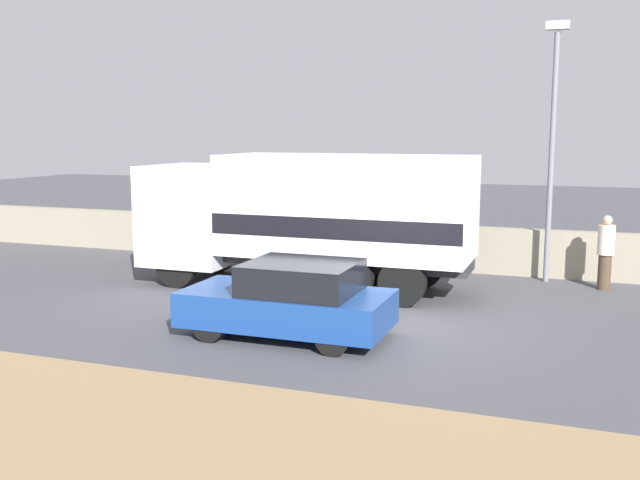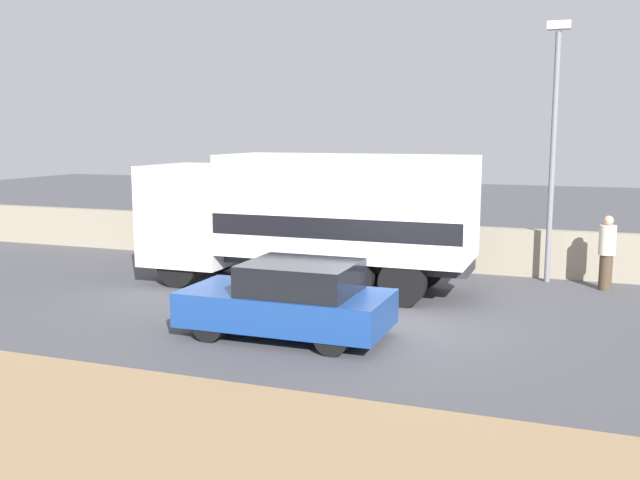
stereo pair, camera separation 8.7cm
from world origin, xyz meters
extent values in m
plane|color=#47474C|center=(0.00, 0.00, 0.00)|extent=(80.00, 80.00, 0.00)
cube|color=#937551|center=(0.00, -6.03, 0.02)|extent=(60.00, 4.08, 0.04)
cube|color=gray|center=(0.00, 6.15, 0.63)|extent=(60.00, 0.35, 1.25)
cylinder|color=slate|center=(3.04, 5.56, 3.11)|extent=(0.14, 0.14, 6.22)
cube|color=beige|center=(3.04, 5.56, 6.37)|extent=(0.56, 0.28, 0.20)
cube|color=silver|center=(-5.48, 2.72, 1.72)|extent=(2.17, 2.50, 2.49)
cube|color=black|center=(-6.55, 2.72, 2.22)|extent=(0.06, 2.12, 1.10)
cube|color=#2D2D33|center=(-1.43, 2.72, 0.76)|extent=(5.93, 1.32, 0.25)
cube|color=white|center=(-1.43, 2.72, 2.07)|extent=(5.93, 2.39, 2.38)
cube|color=black|center=(-1.43, 2.72, 1.67)|extent=(5.90, 2.41, 0.48)
cylinder|color=black|center=(-5.48, 1.70, 0.53)|extent=(1.05, 0.28, 1.05)
cylinder|color=black|center=(-5.48, 3.75, 0.53)|extent=(1.05, 0.28, 1.05)
cylinder|color=black|center=(0.20, 1.70, 0.53)|extent=(1.05, 0.28, 1.05)
cylinder|color=black|center=(0.20, 3.75, 0.53)|extent=(1.05, 0.28, 1.05)
cylinder|color=black|center=(-0.99, 1.70, 0.53)|extent=(1.05, 0.28, 1.05)
cylinder|color=black|center=(-0.99, 3.75, 0.53)|extent=(1.05, 0.28, 1.05)
cube|color=navy|center=(-1.29, -1.32, 0.55)|extent=(3.85, 1.86, 0.64)
cube|color=black|center=(-0.98, -1.32, 1.15)|extent=(2.00, 1.71, 0.56)
cylinder|color=black|center=(-2.48, -2.13, 0.30)|extent=(0.61, 0.20, 0.61)
cylinder|color=black|center=(-2.48, -0.51, 0.30)|extent=(0.61, 0.20, 0.61)
cylinder|color=black|center=(-0.09, -2.13, 0.30)|extent=(0.61, 0.20, 0.61)
cylinder|color=black|center=(-0.09, -0.51, 0.30)|extent=(0.61, 0.20, 0.61)
cylinder|color=#473828|center=(4.42, 5.05, 0.43)|extent=(0.31, 0.31, 0.86)
cylinder|color=beige|center=(4.42, 5.05, 1.22)|extent=(0.40, 0.40, 0.72)
sphere|color=tan|center=(4.42, 5.05, 1.70)|extent=(0.23, 0.23, 0.23)
camera|label=1|loc=(3.75, -13.28, 3.81)|focal=40.00mm
camera|label=2|loc=(3.83, -13.25, 3.81)|focal=40.00mm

